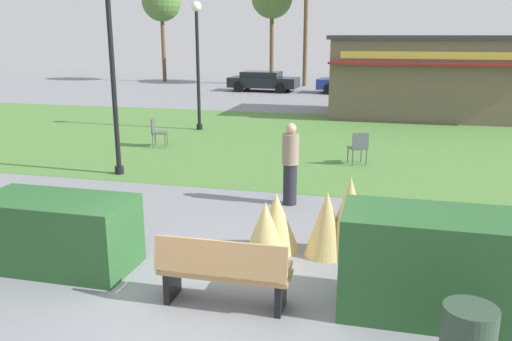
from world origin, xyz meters
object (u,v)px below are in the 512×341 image
(lamppost_far, at_px, (197,51))
(person_strolling, at_px, (290,164))
(parked_car_west_slot, at_px, (263,81))
(parked_car_center_slot, at_px, (353,83))
(park_bench, at_px, (223,272))
(cafe_chair_east, at_px, (359,146))
(lamppost_mid, at_px, (112,59))
(tree_left_bg, at_px, (161,2))
(cafe_chair_west, at_px, (157,130))
(food_kiosk, at_px, (432,77))

(lamppost_far, xyz_separation_m, person_strolling, (4.81, -7.80, -1.96))
(parked_car_west_slot, height_order, parked_car_center_slot, same)
(park_bench, distance_m, cafe_chair_east, 8.17)
(lamppost_mid, bearing_deg, tree_left_bg, 111.19)
(lamppost_far, height_order, tree_left_bg, tree_left_bg)
(lamppost_far, bearing_deg, parked_car_west_slot, 93.40)
(cafe_chair_west, relative_size, parked_car_west_slot, 0.21)
(lamppost_far, bearing_deg, food_kiosk, 32.21)
(cafe_chair_west, height_order, tree_left_bg, tree_left_bg)
(tree_left_bg, bearing_deg, food_kiosk, -36.63)
(cafe_chair_west, distance_m, parked_car_west_slot, 16.82)
(park_bench, distance_m, lamppost_mid, 7.63)
(lamppost_far, height_order, parked_car_west_slot, lamppost_far)
(food_kiosk, distance_m, parked_car_west_slot, 12.45)
(park_bench, distance_m, person_strolling, 4.35)
(cafe_chair_west, height_order, person_strolling, person_strolling)
(person_strolling, relative_size, parked_car_west_slot, 0.40)
(parked_car_west_slot, bearing_deg, tree_left_bg, 150.20)
(lamppost_mid, xyz_separation_m, cafe_chair_west, (-0.45, 3.26, -2.29))
(park_bench, xyz_separation_m, food_kiosk, (3.65, 17.43, 1.21))
(cafe_chair_west, bearing_deg, lamppost_far, 85.92)
(food_kiosk, height_order, tree_left_bg, tree_left_bg)
(cafe_chair_west, bearing_deg, parked_car_center_slot, 73.84)
(park_bench, bearing_deg, cafe_chair_west, 119.10)
(parked_car_west_slot, bearing_deg, park_bench, -77.83)
(lamppost_mid, relative_size, lamppost_far, 1.00)
(parked_car_center_slot, bearing_deg, lamppost_far, -108.84)
(lamppost_far, bearing_deg, tree_left_bg, 117.06)
(parked_car_west_slot, height_order, tree_left_bg, tree_left_bg)
(park_bench, bearing_deg, cafe_chair_east, 81.34)
(cafe_chair_west, distance_m, parked_car_center_slot, 17.51)
(cafe_chair_east, xyz_separation_m, tree_left_bg, (-15.47, 22.65, 5.10))
(lamppost_mid, distance_m, person_strolling, 5.17)
(cafe_chair_east, bearing_deg, lamppost_far, 145.81)
(cafe_chair_west, bearing_deg, food_kiosk, 44.56)
(cafe_chair_west, relative_size, parked_car_center_slot, 0.21)
(parked_car_west_slot, bearing_deg, person_strolling, -75.31)
(cafe_chair_west, xyz_separation_m, person_strolling, (5.03, -4.60, 0.33))
(cafe_chair_west, bearing_deg, cafe_chair_east, -7.87)
(lamppost_mid, height_order, food_kiosk, lamppost_mid)
(lamppost_mid, xyz_separation_m, parked_car_center_slot, (4.43, 20.07, -2.18))
(lamppost_mid, relative_size, cafe_chair_west, 5.07)
(parked_car_center_slot, bearing_deg, food_kiosk, -65.75)
(person_strolling, bearing_deg, lamppost_mid, -103.49)
(parked_car_center_slot, distance_m, tree_left_bg, 15.80)
(lamppost_mid, height_order, tree_left_bg, tree_left_bg)
(cafe_chair_east, bearing_deg, parked_car_west_slot, 111.00)
(food_kiosk, distance_m, person_strolling, 13.60)
(cafe_chair_west, height_order, parked_car_west_slot, parked_car_west_slot)
(lamppost_far, relative_size, parked_car_west_slot, 1.06)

